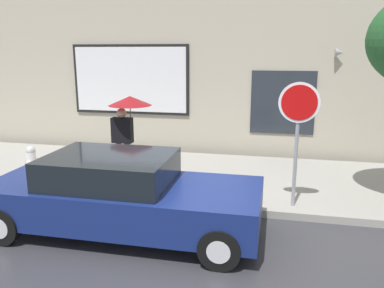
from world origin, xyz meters
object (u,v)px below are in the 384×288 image
object	(u,v)px
pedestrian_with_umbrella	(127,113)
stop_sign	(298,120)
fire_hydrant	(32,161)
parked_car	(121,195)

from	to	relation	value
pedestrian_with_umbrella	stop_sign	world-z (taller)	stop_sign
fire_hydrant	parked_car	bearing A→B (deg)	-33.64
fire_hydrant	pedestrian_with_umbrella	world-z (taller)	pedestrian_with_umbrella
stop_sign	pedestrian_with_umbrella	bearing A→B (deg)	164.23
fire_hydrant	pedestrian_with_umbrella	size ratio (longest dim) A/B	0.38
parked_car	fire_hydrant	world-z (taller)	parked_car
parked_car	pedestrian_with_umbrella	size ratio (longest dim) A/B	2.40
fire_hydrant	stop_sign	distance (m)	6.39
pedestrian_with_umbrella	stop_sign	size ratio (longest dim) A/B	0.81
fire_hydrant	stop_sign	world-z (taller)	stop_sign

